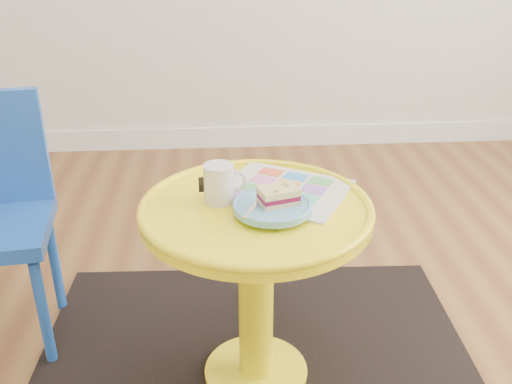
{
  "coord_description": "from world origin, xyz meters",
  "views": [
    {
      "loc": [
        -0.31,
        -1.13,
        1.2
      ],
      "look_at": [
        -0.22,
        0.13,
        0.59
      ],
      "focal_mm": 40.0,
      "sensor_mm": 36.0,
      "label": 1
    }
  ],
  "objects": [
    {
      "name": "fork",
      "position": [
        -0.22,
        0.09,
        0.58
      ],
      "size": [
        0.07,
        0.14,
        0.0
      ],
      "rotation": [
        0.0,
        0.0,
        -0.43
      ],
      "color": "silver",
      "rests_on": "plate"
    },
    {
      "name": "room_walls",
      "position": [
        -0.99,
        0.99,
        0.06
      ],
      "size": [
        4.0,
        4.0,
        4.0
      ],
      "color": "silver",
      "rests_on": "ground"
    },
    {
      "name": "cake_slice",
      "position": [
        -0.17,
        0.09,
        0.6
      ],
      "size": [
        0.11,
        0.09,
        0.04
      ],
      "rotation": [
        0.0,
        0.0,
        0.29
      ],
      "color": "#D3BC8C",
      "rests_on": "plate"
    },
    {
      "name": "side_table",
      "position": [
        -0.22,
        0.13,
        0.4
      ],
      "size": [
        0.58,
        0.58,
        0.55
      ],
      "color": "yellow",
      "rests_on": "ground"
    },
    {
      "name": "newspaper",
      "position": [
        -0.14,
        0.22,
        0.56
      ],
      "size": [
        0.41,
        0.39,
        0.01
      ],
      "primitive_type": "cube",
      "rotation": [
        0.0,
        0.0,
        -0.51
      ],
      "color": "silver",
      "rests_on": "side_table"
    },
    {
      "name": "mug",
      "position": [
        -0.31,
        0.17,
        0.61
      ],
      "size": [
        0.11,
        0.08,
        0.1
      ],
      "rotation": [
        0.0,
        0.0,
        0.07
      ],
      "color": "silver",
      "rests_on": "side_table"
    },
    {
      "name": "rug",
      "position": [
        -0.22,
        0.13,
        0.0
      ],
      "size": [
        1.34,
        1.14,
        0.01
      ],
      "primitive_type": "cube",
      "rotation": [
        0.0,
        0.0,
        -0.03
      ],
      "color": "black",
      "rests_on": "ground"
    },
    {
      "name": "plate",
      "position": [
        -0.18,
        0.09,
        0.57
      ],
      "size": [
        0.19,
        0.19,
        0.02
      ],
      "color": "#62A7D1",
      "rests_on": "newspaper"
    }
  ]
}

